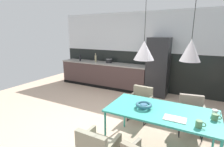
% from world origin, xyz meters
% --- Properties ---
extents(ground_plane, '(9.08, 9.08, 0.00)m').
position_xyz_m(ground_plane, '(0.00, 0.00, 0.00)').
color(ground_plane, '#CDAE94').
extents(back_wall_splashback_dark, '(6.98, 0.12, 1.33)m').
position_xyz_m(back_wall_splashback_dark, '(0.00, 2.89, 0.66)').
color(back_wall_splashback_dark, black).
rests_on(back_wall_splashback_dark, ground).
extents(back_wall_panel_upper, '(6.98, 0.12, 1.33)m').
position_xyz_m(back_wall_panel_upper, '(0.00, 2.89, 1.99)').
color(back_wall_panel_upper, silver).
rests_on(back_wall_panel_upper, back_wall_splashback_dark).
extents(kitchen_counter, '(3.39, 0.63, 0.90)m').
position_xyz_m(kitchen_counter, '(-1.66, 2.53, 0.45)').
color(kitchen_counter, '#4B3735').
rests_on(kitchen_counter, ground).
extents(refrigerator_column, '(0.65, 0.60, 1.83)m').
position_xyz_m(refrigerator_column, '(0.36, 2.53, 0.92)').
color(refrigerator_column, '#232326').
rests_on(refrigerator_column, ground).
extents(dining_table, '(1.72, 0.90, 0.74)m').
position_xyz_m(dining_table, '(1.05, -0.16, 0.70)').
color(dining_table, teal).
rests_on(dining_table, ground).
extents(armchair_facing_counter, '(0.52, 0.50, 0.76)m').
position_xyz_m(armchair_facing_counter, '(0.41, 0.74, 0.49)').
color(armchair_facing_counter, gray).
rests_on(armchair_facing_counter, ground).
extents(armchair_corner_seat, '(0.55, 0.54, 0.75)m').
position_xyz_m(armchair_corner_seat, '(1.47, 0.68, 0.49)').
color(armchair_corner_seat, gray).
rests_on(armchair_corner_seat, ground).
extents(armchair_near_window, '(0.50, 0.48, 0.74)m').
position_xyz_m(armchair_near_window, '(0.41, -1.12, 0.49)').
color(armchair_near_window, gray).
rests_on(armchair_near_window, ground).
extents(fruit_bowl, '(0.27, 0.27, 0.09)m').
position_xyz_m(fruit_bowl, '(0.77, -0.22, 0.79)').
color(fruit_bowl, '#33607F').
rests_on(fruit_bowl, dining_table).
extents(open_book, '(0.32, 0.20, 0.02)m').
position_xyz_m(open_book, '(1.29, -0.37, 0.75)').
color(open_book, white).
rests_on(open_book, dining_table).
extents(mug_glass_clear, '(0.13, 0.09, 0.09)m').
position_xyz_m(mug_glass_clear, '(1.81, -0.13, 0.79)').
color(mug_glass_clear, '#5B8456').
rests_on(mug_glass_clear, dining_table).
extents(mug_wide_latte, '(0.12, 0.08, 0.11)m').
position_xyz_m(mug_wide_latte, '(1.81, -0.00, 0.79)').
color(mug_wide_latte, white).
rests_on(mug_wide_latte, dining_table).
extents(mug_dark_espresso, '(0.13, 0.09, 0.10)m').
position_xyz_m(mug_dark_espresso, '(1.61, -0.45, 0.79)').
color(mug_dark_espresso, '#5B8456').
rests_on(mug_dark_espresso, dining_table).
extents(cooking_pot, '(0.23, 0.23, 0.17)m').
position_xyz_m(cooking_pot, '(-1.45, 2.60, 0.97)').
color(cooking_pot, black).
rests_on(cooking_pot, kitchen_counter).
extents(bottle_vinegar_dark, '(0.07, 0.07, 0.33)m').
position_xyz_m(bottle_vinegar_dark, '(-1.98, 2.53, 1.03)').
color(bottle_vinegar_dark, tan).
rests_on(bottle_vinegar_dark, kitchen_counter).
extents(bottle_oil_tall, '(0.06, 0.06, 0.29)m').
position_xyz_m(bottle_oil_tall, '(-2.62, 2.42, 1.01)').
color(bottle_oil_tall, black).
rests_on(bottle_oil_tall, kitchen_counter).
extents(pendant_lamp_over_table_near, '(0.33, 0.33, 1.07)m').
position_xyz_m(pendant_lamp_over_table_near, '(0.71, -0.12, 1.69)').
color(pendant_lamp_over_table_near, black).
extents(pendant_lamp_over_table_far, '(0.28, 0.28, 1.03)m').
position_xyz_m(pendant_lamp_over_table_far, '(1.39, -0.19, 1.73)').
color(pendant_lamp_over_table_far, black).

